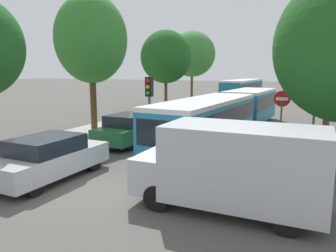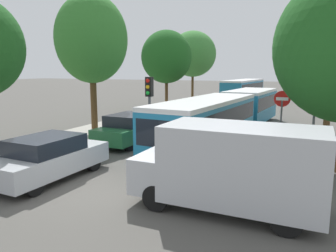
% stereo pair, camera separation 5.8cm
% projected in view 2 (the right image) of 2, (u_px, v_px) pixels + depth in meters
% --- Properties ---
extents(ground_plane, '(200.00, 200.00, 0.00)m').
position_uv_depth(ground_plane, '(96.00, 188.00, 10.41)').
color(ground_plane, '#4F4C47').
extents(kerb_strip_left, '(3.20, 44.15, 0.14)m').
position_uv_depth(kerb_strip_left, '(160.00, 113.00, 28.07)').
color(kerb_strip_left, '#9E998E').
rests_on(kerb_strip_left, ground).
extents(articulated_bus, '(3.64, 15.92, 2.34)m').
position_uv_depth(articulated_bus, '(228.00, 112.00, 18.58)').
color(articulated_bus, teal).
rests_on(articulated_bus, ground).
extents(city_bus_rear, '(3.36, 11.54, 2.45)m').
position_uv_depth(city_bus_rear, '(244.00, 88.00, 41.75)').
color(city_bus_rear, teal).
rests_on(city_bus_rear, ground).
extents(queued_car_silver, '(1.99, 4.39, 1.50)m').
position_uv_depth(queued_car_silver, '(48.00, 157.00, 11.20)').
color(queued_car_silver, '#B7BABF').
rests_on(queued_car_silver, ground).
extents(queued_car_green, '(2.02, 4.45, 1.53)m').
position_uv_depth(queued_car_green, '(131.00, 129.00, 16.61)').
color(queued_car_green, '#236638').
rests_on(queued_car_green, ground).
extents(queued_car_tan, '(1.95, 4.30, 1.47)m').
position_uv_depth(queued_car_tan, '(183.00, 114.00, 22.19)').
color(queued_car_tan, tan).
rests_on(queued_car_tan, ground).
extents(queued_car_red, '(1.80, 3.97, 1.36)m').
position_uv_depth(queued_car_red, '(206.00, 106.00, 28.01)').
color(queued_car_red, '#B21E19').
rests_on(queued_car_red, ground).
extents(white_van, '(5.03, 2.05, 2.31)m').
position_uv_depth(white_van, '(234.00, 166.00, 8.57)').
color(white_van, '#B7BABF').
rests_on(white_van, ground).
extents(traffic_light, '(0.33, 0.37, 3.40)m').
position_uv_depth(traffic_light, '(149.00, 97.00, 15.12)').
color(traffic_light, '#56595E').
rests_on(traffic_light, ground).
extents(no_entry_sign, '(0.70, 0.08, 2.82)m').
position_uv_depth(no_entry_sign, '(281.00, 112.00, 14.37)').
color(no_entry_sign, '#56595E').
rests_on(no_entry_sign, ground).
extents(direction_sign_post, '(0.21, 1.40, 3.60)m').
position_uv_depth(direction_sign_post, '(315.00, 99.00, 13.43)').
color(direction_sign_post, '#56595E').
rests_on(direction_sign_post, ground).
extents(tree_left_mid, '(4.08, 4.08, 7.93)m').
position_uv_depth(tree_left_mid, '(92.00, 42.00, 18.62)').
color(tree_left_mid, '#51381E').
rests_on(tree_left_mid, ground).
extents(tree_left_far, '(4.25, 4.25, 7.00)m').
position_uv_depth(tree_left_far, '(166.00, 57.00, 27.53)').
color(tree_left_far, '#51381E').
rests_on(tree_left_far, ground).
extents(tree_left_distant, '(4.80, 4.80, 7.69)m').
position_uv_depth(tree_left_distant, '(193.00, 54.00, 34.04)').
color(tree_left_distant, '#51381E').
rests_on(tree_left_distant, ground).
extents(tree_right_mid, '(4.26, 4.26, 7.34)m').
position_uv_depth(tree_right_mid, '(332.00, 48.00, 19.09)').
color(tree_right_mid, '#51381E').
rests_on(tree_right_mid, ground).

